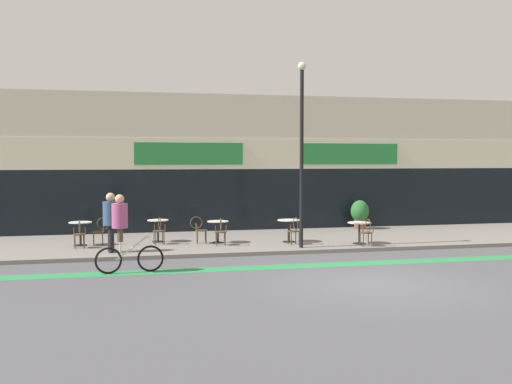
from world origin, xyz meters
name	(u,v)px	position (x,y,z in m)	size (l,w,h in m)	color
ground_plane	(375,284)	(0.00, 0.00, 0.00)	(120.00, 120.00, 0.00)	#4C4C51
sidewalk_slab	(291,240)	(0.00, 7.25, 0.06)	(40.00, 5.50, 0.12)	slate
storefront_facade	(261,164)	(0.00, 11.96, 2.70)	(40.00, 4.06, 5.42)	beige
bike_lane_stripe	(337,264)	(0.00, 2.57, 0.00)	(36.00, 0.70, 0.01)	#2D844C
bistro_table_0	(80,229)	(-7.12, 7.02, 0.67)	(0.73, 0.73, 0.77)	black
bistro_table_1	(158,226)	(-4.63, 7.34, 0.66)	(0.71, 0.71, 0.75)	black
bistro_table_2	(218,227)	(-2.69, 6.66, 0.65)	(0.71, 0.71, 0.73)	black
bistro_table_3	(289,226)	(-0.32, 6.33, 0.67)	(0.78, 0.78, 0.76)	black
bistro_table_4	(359,228)	(1.83, 5.43, 0.64)	(0.78, 0.78, 0.71)	black
cafe_chair_0_near	(79,232)	(-7.11, 6.40, 0.64)	(0.45, 0.60, 0.90)	#4C3823
cafe_chair_0_side	(100,229)	(-6.50, 7.02, 0.64)	(0.58, 0.41, 0.90)	#4C3823
cafe_chair_1_near	(159,229)	(-4.62, 6.71, 0.64)	(0.44, 0.59, 0.90)	#4C3823
cafe_chair_2_near	(221,230)	(-2.70, 6.03, 0.64)	(0.43, 0.59, 0.90)	#4C3823
cafe_chair_2_side	(199,228)	(-3.32, 6.66, 0.64)	(0.58, 0.42, 0.90)	#4C3823
cafe_chair_3_near	(294,229)	(-0.31, 5.70, 0.64)	(0.45, 0.60, 0.90)	#4C3823
cafe_chair_4_near	(367,230)	(1.83, 4.81, 0.64)	(0.41, 0.58, 0.90)	#4C3823
planter_pot	(360,213)	(3.46, 9.33, 0.76)	(0.72, 0.72, 1.15)	brown
lamp_post	(302,142)	(-0.28, 5.05, 3.44)	(0.26, 0.26, 5.81)	black
cyclist_0	(123,229)	(-5.78, 2.59, 1.14)	(1.75, 0.52, 2.03)	black
pedestrian_near_end	(111,217)	(-6.13, 5.37, 1.19)	(0.53, 0.53, 1.79)	black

